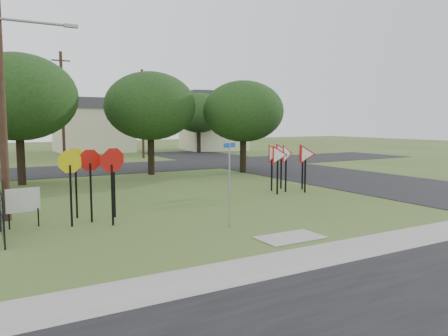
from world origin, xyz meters
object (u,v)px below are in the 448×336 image
at_px(stop_sign_cluster, 92,168).
at_px(yield_sign_cluster, 288,156).
at_px(info_board, 23,201).
at_px(street_name_sign, 229,179).

relative_size(stop_sign_cluster, yield_sign_cluster, 0.82).
bearing_deg(yield_sign_cluster, info_board, -171.72).
height_order(stop_sign_cluster, yield_sign_cluster, stop_sign_cluster).
height_order(street_name_sign, info_board, street_name_sign).
relative_size(street_name_sign, info_board, 2.12).
distance_m(street_name_sign, info_board, 6.86).
xyz_separation_m(stop_sign_cluster, yield_sign_cluster, (10.14, 2.03, -0.10)).
distance_m(street_name_sign, stop_sign_cluster, 4.85).
height_order(street_name_sign, stop_sign_cluster, street_name_sign).
bearing_deg(street_name_sign, yield_sign_cluster, 38.61).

